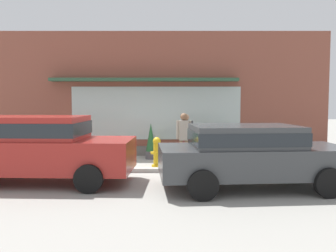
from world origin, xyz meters
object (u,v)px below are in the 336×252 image
potted_plant_window_center (151,142)px  fire_hydrant (157,152)px  pedestrian_passerby (186,134)px  potted_plant_corner_tall (33,151)px  potted_plant_doorstep (276,146)px  parked_car_red (41,145)px  potted_plant_window_right (213,149)px  potted_plant_window_left (179,150)px  pedestrian_with_handbag (185,135)px  parked_car_dark_gray (250,152)px

potted_plant_window_center → fire_hydrant: bearing=-80.2°
pedestrian_passerby → potted_plant_window_center: 1.44m
potted_plant_corner_tall → potted_plant_doorstep: bearing=0.3°
parked_car_red → potted_plant_window_right: parked_car_red is taller
fire_hydrant → potted_plant_window_center: potted_plant_window_center is taller
potted_plant_window_left → parked_car_red: bearing=-131.4°
potted_plant_corner_tall → potted_plant_window_right: potted_plant_window_right is taller
pedestrian_with_handbag → potted_plant_window_left: pedestrian_with_handbag is taller
parked_car_red → potted_plant_window_right: size_ratio=6.42×
pedestrian_with_handbag → potted_plant_corner_tall: (-5.40, 1.44, -0.69)m
potted_plant_doorstep → potted_plant_corner_tall: (-8.75, -0.04, -0.16)m
pedestrian_passerby → potted_plant_window_left: pedestrian_passerby is taller
potted_plant_doorstep → parked_car_dark_gray: bearing=-114.1°
pedestrian_passerby → potted_plant_corner_tall: size_ratio=2.86×
pedestrian_with_handbag → parked_car_red: 4.40m
parked_car_red → parked_car_dark_gray: bearing=-3.8°
parked_car_red → potted_plant_doorstep: (7.09, 3.79, -0.50)m
potted_plant_window_left → potted_plant_window_right: 1.25m
parked_car_red → potted_plant_window_left: (3.59, 4.07, -0.69)m
fire_hydrant → potted_plant_window_center: (-0.26, 1.51, 0.15)m
fire_hydrant → potted_plant_doorstep: potted_plant_doorstep is taller
potted_plant_window_left → potted_plant_window_right: potted_plant_window_right is taller
pedestrian_passerby → potted_plant_doorstep: pedestrian_passerby is taller
parked_car_dark_gray → potted_plant_corner_tall: size_ratio=7.91×
potted_plant_doorstep → fire_hydrant: bearing=-160.0°
parked_car_red → potted_plant_corner_tall: size_ratio=7.92×
pedestrian_with_handbag → pedestrian_passerby: size_ratio=1.04×
potted_plant_doorstep → potted_plant_window_right: 2.26m
parked_car_red → potted_plant_window_left: bearing=50.9°
pedestrian_with_handbag → potted_plant_corner_tall: bearing=161.7°
potted_plant_corner_tall → potted_plant_window_right: size_ratio=0.81×
pedestrian_with_handbag → potted_plant_window_right: (1.09, 1.70, -0.65)m
pedestrian_passerby → potted_plant_doorstep: (3.26, 0.71, -0.50)m
parked_car_dark_gray → potted_plant_doorstep: parked_car_dark_gray is taller
fire_hydrant → potted_plant_doorstep: (4.22, 1.54, -0.02)m
pedestrian_passerby → potted_plant_window_left: 1.23m
parked_car_red → potted_plant_window_center: size_ratio=3.52×
potted_plant_corner_tall → parked_car_red: bearing=-66.1°
potted_plant_corner_tall → potted_plant_window_left: bearing=3.4°
fire_hydrant → potted_plant_corner_tall: size_ratio=1.64×
parked_car_red → potted_plant_window_center: bearing=57.6°
potted_plant_window_right → parked_car_red: bearing=-140.3°
parked_car_red → potted_plant_corner_tall: parked_car_red is taller
parked_car_red → parked_car_dark_gray: parked_car_red is taller
pedestrian_with_handbag → potted_plant_window_left: (-0.16, 1.75, -0.72)m
fire_hydrant → pedestrian_with_handbag: pedestrian_with_handbag is taller
pedestrian_with_handbag → potted_plant_doorstep: (3.34, 1.48, -0.53)m
potted_plant_doorstep → potted_plant_corner_tall: potted_plant_doorstep is taller
pedestrian_with_handbag → pedestrian_passerby: pedestrian_with_handbag is taller
parked_car_red → potted_plant_window_left: 5.47m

